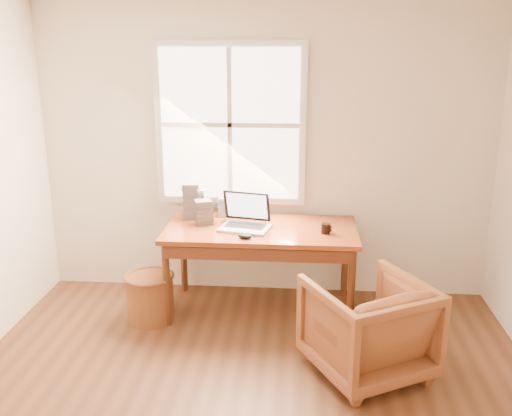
{
  "coord_description": "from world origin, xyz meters",
  "views": [
    {
      "loc": [
        0.32,
        -2.71,
        2.26
      ],
      "look_at": [
        -0.03,
        1.65,
        0.96
      ],
      "focal_mm": 40.0,
      "sensor_mm": 36.0,
      "label": 1
    }
  ],
  "objects": [
    {
      "name": "cd_stack_b",
      "position": [
        -0.49,
        1.86,
        0.86
      ],
      "size": [
        0.17,
        0.16,
        0.21
      ],
      "primitive_type": "cube",
      "rotation": [
        0.0,
        0.0,
        0.39
      ],
      "color": "#2A2B2F",
      "rests_on": "desk"
    },
    {
      "name": "armchair",
      "position": [
        0.81,
        0.89,
        0.35
      ],
      "size": [
        1.01,
        1.02,
        0.69
      ],
      "primitive_type": "imported",
      "rotation": [
        0.0,
        0.0,
        3.64
      ],
      "color": "brown",
      "rests_on": "room_shell"
    },
    {
      "name": "cd_stack_c",
      "position": [
        -0.63,
        2.0,
        0.91
      ],
      "size": [
        0.16,
        0.14,
        0.32
      ],
      "primitive_type": "cube",
      "rotation": [
        0.0,
        0.0,
        0.13
      ],
      "color": "#94939F",
      "rests_on": "desk"
    },
    {
      "name": "coffee_mug",
      "position": [
        0.53,
        1.69,
        0.79
      ],
      "size": [
        0.1,
        0.1,
        0.08
      ],
      "primitive_type": "cylinder",
      "rotation": [
        0.0,
        0.0,
        0.39
      ],
      "color": "black",
      "rests_on": "desk"
    },
    {
      "name": "desk",
      "position": [
        0.0,
        1.8,
        0.73
      ],
      "size": [
        1.6,
        0.8,
        0.04
      ],
      "primitive_type": "cube",
      "color": "brown",
      "rests_on": "room_shell"
    },
    {
      "name": "cd_stack_d",
      "position": [
        -0.33,
        2.11,
        0.83
      ],
      "size": [
        0.13,
        0.12,
        0.17
      ],
      "primitive_type": "cube",
      "rotation": [
        0.0,
        0.0,
        -0.0
      ],
      "color": "silver",
      "rests_on": "desk"
    },
    {
      "name": "cd_stack_a",
      "position": [
        -0.57,
        2.07,
        0.87
      ],
      "size": [
        0.13,
        0.11,
        0.25
      ],
      "primitive_type": "cube",
      "rotation": [
        0.0,
        0.0,
        0.0
      ],
      "color": "#ABB0B6",
      "rests_on": "desk"
    },
    {
      "name": "laptop",
      "position": [
        -0.13,
        1.74,
        0.91
      ],
      "size": [
        0.52,
        0.53,
        0.32
      ],
      "primitive_type": null,
      "rotation": [
        0.0,
        0.0,
        -0.22
      ],
      "color": "silver",
      "rests_on": "desk"
    },
    {
      "name": "wicker_stool",
      "position": [
        -0.91,
        1.54,
        0.19
      ],
      "size": [
        0.42,
        0.42,
        0.39
      ],
      "primitive_type": "cylinder",
      "rotation": [
        0.0,
        0.0,
        -0.1
      ],
      "color": "brown",
      "rests_on": "room_shell"
    },
    {
      "name": "mouse",
      "position": [
        -0.11,
        1.52,
        0.77
      ],
      "size": [
        0.13,
        0.1,
        0.04
      ],
      "primitive_type": "ellipsoid",
      "rotation": [
        0.0,
        0.0,
        -0.28
      ],
      "color": "black",
      "rests_on": "desk"
    },
    {
      "name": "room_shell",
      "position": [
        -0.02,
        0.16,
        1.32
      ],
      "size": [
        4.04,
        4.54,
        2.64
      ],
      "color": "brown",
      "rests_on": "ground"
    }
  ]
}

